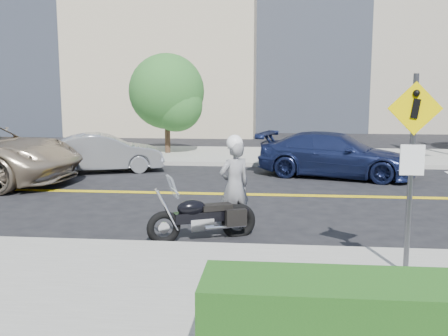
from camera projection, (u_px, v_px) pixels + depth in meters
ground_plane at (195, 193)px, 14.57m from camera, size 120.00×120.00×0.00m
sidewalk_near at (112, 299)px, 7.19m from camera, size 60.00×5.00×0.15m
sidewalk_far at (222, 155)px, 21.93m from camera, size 60.00×5.00×0.15m
pedestrian_sign at (412, 156)px, 7.66m from camera, size 0.78×0.08×3.00m
motorcyclist at (234, 183)px, 10.77m from camera, size 0.82×0.75×1.99m
motorcycle at (203, 207)px, 10.16m from camera, size 2.20×1.45×1.29m
parked_car_silver at (104, 153)px, 18.10m from camera, size 4.28×2.70×1.33m
parked_car_blue at (335, 155)px, 17.13m from camera, size 5.38×3.35×1.45m
tree_far_a at (167, 91)px, 21.84m from camera, size 3.15×3.15×4.30m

